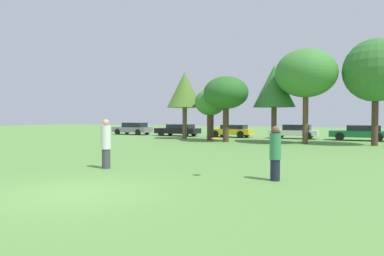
% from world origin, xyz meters
% --- Properties ---
extents(ground_plane, '(120.00, 120.00, 0.00)m').
position_xyz_m(ground_plane, '(0.00, 0.00, 0.00)').
color(ground_plane, '#5B8E42').
extents(person_thrower, '(0.37, 0.37, 1.89)m').
position_xyz_m(person_thrower, '(-1.97, 3.69, 0.96)').
color(person_thrower, '#3F3F47').
rests_on(person_thrower, ground).
extents(person_catcher, '(0.35, 0.35, 1.70)m').
position_xyz_m(person_catcher, '(4.43, 3.84, 0.86)').
color(person_catcher, '#191E33').
rests_on(person_catcher, ground).
extents(frisbee, '(0.28, 0.28, 0.04)m').
position_xyz_m(frisbee, '(2.56, 3.57, 1.28)').
color(frisbee, orange).
extents(tree_0, '(3.11, 3.11, 5.88)m').
position_xyz_m(tree_0, '(-6.84, 20.68, 4.29)').
color(tree_0, brown).
rests_on(tree_0, ground).
extents(tree_1, '(2.55, 2.55, 4.27)m').
position_xyz_m(tree_1, '(-4.07, 19.83, 3.08)').
color(tree_1, '#473323').
rests_on(tree_1, ground).
extents(tree_2, '(3.49, 3.49, 5.09)m').
position_xyz_m(tree_2, '(-2.34, 18.76, 3.79)').
color(tree_2, '#473323').
rests_on(tree_2, ground).
extents(tree_3, '(3.22, 3.22, 5.93)m').
position_xyz_m(tree_3, '(1.11, 20.14, 4.28)').
color(tree_3, brown).
rests_on(tree_3, ground).
extents(tree_4, '(4.34, 4.34, 6.82)m').
position_xyz_m(tree_4, '(3.56, 19.12, 5.06)').
color(tree_4, brown).
rests_on(tree_4, ground).
extents(tree_5, '(4.24, 4.24, 7.23)m').
position_xyz_m(tree_5, '(8.01, 19.56, 5.08)').
color(tree_5, '#473323').
rests_on(tree_5, ground).
extents(parked_car_grey, '(4.37, 1.94, 1.30)m').
position_xyz_m(parked_car_grey, '(-15.12, 24.80, 0.68)').
color(parked_car_grey, slate).
rests_on(parked_car_grey, ground).
extents(parked_car_black, '(4.50, 2.18, 1.19)m').
position_xyz_m(parked_car_black, '(-9.42, 24.52, 0.63)').
color(parked_car_black, black).
rests_on(parked_car_black, ground).
extents(parked_car_yellow, '(4.04, 2.14, 1.19)m').
position_xyz_m(parked_car_yellow, '(-3.79, 24.70, 0.64)').
color(parked_car_yellow, gold).
rests_on(parked_car_yellow, ground).
extents(parked_car_white, '(4.20, 1.98, 1.25)m').
position_xyz_m(parked_car_white, '(1.97, 24.99, 0.67)').
color(parked_car_white, silver).
rests_on(parked_car_white, ground).
extents(parked_car_green, '(4.53, 2.10, 1.26)m').
position_xyz_m(parked_car_green, '(7.23, 24.72, 0.68)').
color(parked_car_green, '#196633').
rests_on(parked_car_green, ground).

